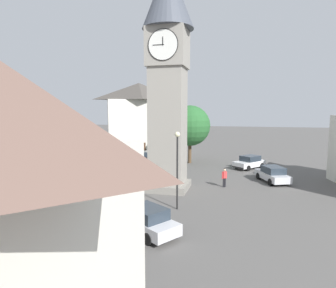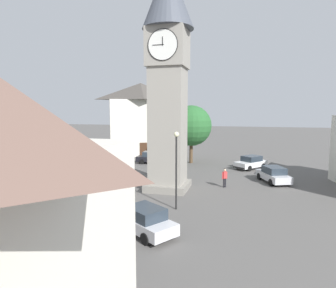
% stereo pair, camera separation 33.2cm
% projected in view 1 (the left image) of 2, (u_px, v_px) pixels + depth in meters
% --- Properties ---
extents(ground_plane, '(200.00, 200.00, 0.00)m').
position_uv_depth(ground_plane, '(168.00, 189.00, 25.18)').
color(ground_plane, '#565451').
extents(clock_tower, '(4.25, 4.25, 18.97)m').
position_uv_depth(clock_tower, '(168.00, 59.00, 23.89)').
color(clock_tower, gray).
rests_on(clock_tower, ground).
extents(car_blue_kerb, '(4.33, 3.79, 1.53)m').
position_uv_depth(car_blue_kerb, '(84.00, 179.00, 25.71)').
color(car_blue_kerb, silver).
rests_on(car_blue_kerb, ground).
extents(car_silver_kerb, '(3.13, 4.46, 1.53)m').
position_uv_depth(car_silver_kerb, '(272.00, 174.00, 27.56)').
color(car_silver_kerb, silver).
rests_on(car_silver_kerb, ground).
extents(car_red_corner, '(4.21, 1.98, 1.53)m').
position_uv_depth(car_red_corner, '(151.00, 158.00, 37.21)').
color(car_red_corner, black).
rests_on(car_red_corner, ground).
extents(car_white_side, '(4.37, 3.70, 1.53)m').
position_uv_depth(car_white_side, '(146.00, 220.00, 16.07)').
color(car_white_side, silver).
rests_on(car_white_side, ground).
extents(car_black_far, '(3.91, 4.27, 1.53)m').
position_uv_depth(car_black_far, '(250.00, 162.00, 33.92)').
color(car_black_far, white).
rests_on(car_black_far, ground).
extents(pedestrian, '(0.44, 0.41, 1.69)m').
position_uv_depth(pedestrian, '(224.00, 176.00, 25.70)').
color(pedestrian, black).
rests_on(pedestrian, ground).
extents(tree, '(5.21, 5.21, 7.45)m').
position_uv_depth(tree, '(190.00, 126.00, 37.15)').
color(tree, brown).
rests_on(tree, ground).
extents(building_shop_left, '(11.47, 9.70, 10.91)m').
position_uv_depth(building_shop_left, '(139.00, 118.00, 44.47)').
color(building_shop_left, silver).
rests_on(building_shop_left, ground).
extents(lamp_post, '(0.36, 0.36, 5.39)m').
position_uv_depth(lamp_post, '(177.00, 158.00, 19.66)').
color(lamp_post, black).
rests_on(lamp_post, ground).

